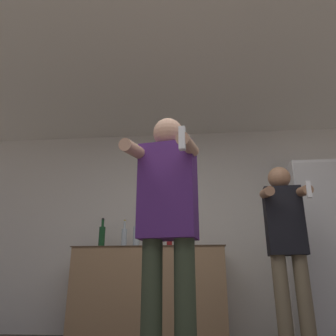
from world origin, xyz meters
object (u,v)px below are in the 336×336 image
bottle_amber_bourbon (169,237)px  person_man_side (287,240)px  bottle_dark_rum (124,237)px  person_woman_foreground (168,218)px  refrigerator (323,249)px  bottle_clear_vodka (102,236)px  bottle_brown_liquor (136,236)px

bottle_amber_bourbon → person_man_side: 1.37m
bottle_dark_rum → person_woman_foreground: 1.88m
refrigerator → person_woman_foreground: (-1.56, -1.76, 0.05)m
bottle_clear_vodka → person_woman_foreground: (0.94, -1.75, -0.13)m
bottle_dark_rum → bottle_amber_bourbon: (0.53, 0.00, -0.00)m
person_woman_foreground → bottle_amber_bourbon: bearing=94.5°
bottle_brown_liquor → person_woman_foreground: bearing=-73.3°
bottle_brown_liquor → person_woman_foreground: (0.53, -1.75, -0.12)m
bottle_brown_liquor → bottle_amber_bourbon: size_ratio=1.03×
bottle_dark_rum → person_woman_foreground: (0.67, -1.75, -0.11)m
bottle_brown_liquor → bottle_dark_rum: size_ratio=0.95×
bottle_dark_rum → person_woman_foreground: size_ratio=0.19×
bottle_brown_liquor → bottle_amber_bourbon: bottle_brown_liquor is taller
bottle_amber_bourbon → person_man_side: bearing=-35.6°
person_woman_foreground → person_man_side: person_woman_foreground is taller
refrigerator → person_woman_foreground: refrigerator is taller
person_woman_foreground → bottle_brown_liquor: bearing=106.7°
bottle_dark_rum → person_woman_foreground: bearing=-69.0°
bottle_brown_liquor → bottle_clear_vodka: bearing=180.0°
bottle_amber_bourbon → bottle_brown_liquor: bearing=-180.0°
bottle_brown_liquor → person_woman_foreground: 1.83m
bottle_clear_vodka → bottle_amber_bourbon: bottle_clear_vodka is taller
bottle_brown_liquor → bottle_dark_rum: bottle_dark_rum is taller
bottle_amber_bourbon → person_woman_foreground: 1.76m
bottle_dark_rum → bottle_amber_bourbon: size_ratio=1.08×
bottle_clear_vodka → bottle_dark_rum: bottle_clear_vodka is taller
bottle_brown_liquor → person_woman_foreground: person_woman_foreground is taller
bottle_clear_vodka → bottle_amber_bourbon: (0.80, -0.00, -0.02)m
bottle_dark_rum → person_man_side: bearing=-25.8°
bottle_brown_liquor → refrigerator: bearing=0.3°
bottle_dark_rum → person_man_side: (1.64, -0.79, -0.15)m
refrigerator → bottle_clear_vodka: (-2.50, -0.01, 0.17)m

